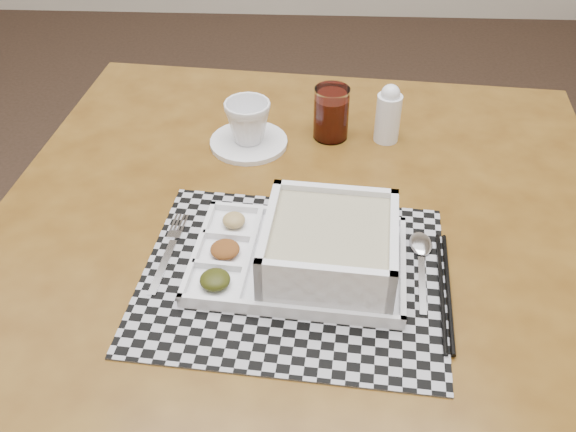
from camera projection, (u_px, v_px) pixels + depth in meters
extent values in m
plane|color=#332419|center=(80.00, 351.00, 1.84)|extent=(5.00, 5.00, 0.00)
cube|color=#4C2D0D|center=(302.00, 230.00, 1.08)|extent=(1.13, 1.13, 0.04)
cylinder|color=#4C2D0D|center=(149.00, 213.00, 1.74)|extent=(0.05, 0.05, 0.74)
cylinder|color=#4C2D0D|center=(504.00, 244.00, 1.64)|extent=(0.05, 0.05, 0.74)
cube|color=#4C2D0D|center=(325.00, 124.00, 1.46)|extent=(0.90, 0.11, 0.08)
cube|color=#4C2D0D|center=(57.00, 234.00, 1.17)|extent=(0.11, 0.90, 0.08)
cube|color=#4C2D0D|center=(568.00, 282.00, 1.07)|extent=(0.11, 0.90, 0.08)
cube|color=#9E9EA5|center=(293.00, 276.00, 0.96)|extent=(0.48, 0.41, 0.00)
cube|color=white|center=(299.00, 263.00, 0.97)|extent=(0.34, 0.25, 0.01)
cube|color=white|center=(307.00, 213.00, 1.05)|extent=(0.32, 0.04, 0.01)
cube|color=white|center=(289.00, 309.00, 0.89)|extent=(0.32, 0.04, 0.01)
cube|color=white|center=(198.00, 248.00, 0.98)|extent=(0.03, 0.22, 0.01)
cube|color=white|center=(403.00, 267.00, 0.95)|extent=(0.03, 0.22, 0.01)
cube|color=white|center=(250.00, 253.00, 0.98)|extent=(0.03, 0.20, 0.01)
cube|color=white|center=(218.00, 265.00, 0.95)|extent=(0.08, 0.01, 0.01)
cube|color=white|center=(227.00, 236.00, 1.01)|extent=(0.08, 0.01, 0.01)
ellipsoid|color=black|center=(215.00, 280.00, 0.92)|extent=(0.04, 0.04, 0.02)
ellipsoid|color=#44250B|center=(225.00, 249.00, 0.98)|extent=(0.05, 0.05, 0.02)
ellipsoid|color=olive|center=(234.00, 220.00, 1.03)|extent=(0.04, 0.04, 0.02)
cube|color=white|center=(329.00, 263.00, 0.96)|extent=(0.21, 0.21, 0.01)
cube|color=white|center=(335.00, 208.00, 1.00)|extent=(0.19, 0.03, 0.08)
cube|color=white|center=(324.00, 290.00, 0.87)|extent=(0.19, 0.03, 0.08)
cube|color=white|center=(269.00, 240.00, 0.94)|extent=(0.03, 0.19, 0.08)
cube|color=white|center=(392.00, 251.00, 0.93)|extent=(0.03, 0.19, 0.08)
cube|color=tan|center=(330.00, 248.00, 0.94)|extent=(0.18, 0.18, 0.07)
cube|color=silver|center=(161.00, 267.00, 0.97)|extent=(0.02, 0.12, 0.00)
cube|color=silver|center=(175.00, 234.00, 1.03)|extent=(0.02, 0.02, 0.00)
cube|color=silver|center=(174.00, 222.00, 1.05)|extent=(0.01, 0.04, 0.00)
cube|color=silver|center=(178.00, 222.00, 1.05)|extent=(0.01, 0.04, 0.00)
cube|color=silver|center=(181.00, 223.00, 1.05)|extent=(0.01, 0.04, 0.00)
cube|color=silver|center=(185.00, 223.00, 1.05)|extent=(0.01, 0.04, 0.00)
cube|color=silver|center=(422.00, 285.00, 0.94)|extent=(0.02, 0.12, 0.00)
ellipsoid|color=silver|center=(421.00, 244.00, 1.01)|extent=(0.04, 0.06, 0.01)
cylinder|color=black|center=(441.00, 290.00, 0.93)|extent=(0.03, 0.24, 0.01)
cylinder|color=black|center=(448.00, 290.00, 0.93)|extent=(0.03, 0.24, 0.01)
cylinder|color=white|center=(249.00, 142.00, 1.24)|extent=(0.15, 0.15, 0.01)
imported|color=white|center=(248.00, 122.00, 1.21)|extent=(0.09, 0.09, 0.08)
cylinder|color=white|center=(331.00, 113.00, 1.23)|extent=(0.07, 0.07, 0.10)
cylinder|color=#430B05|center=(331.00, 118.00, 1.24)|extent=(0.06, 0.06, 0.08)
cylinder|color=white|center=(388.00, 118.00, 1.23)|extent=(0.05, 0.05, 0.10)
sphere|color=white|center=(391.00, 94.00, 1.19)|extent=(0.04, 0.04, 0.04)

